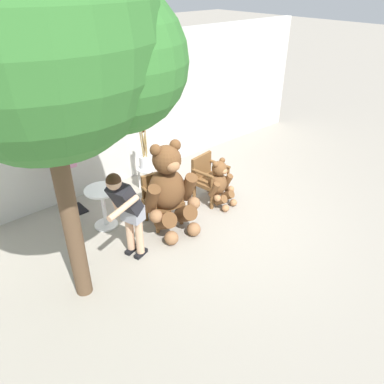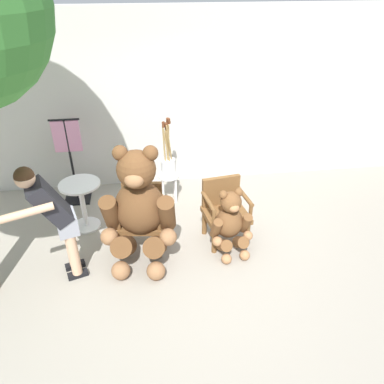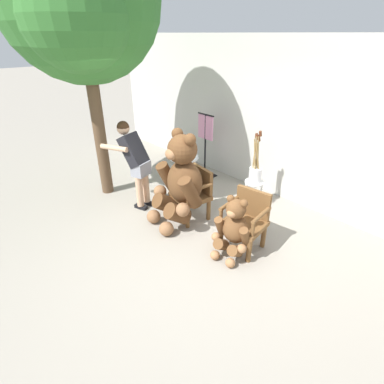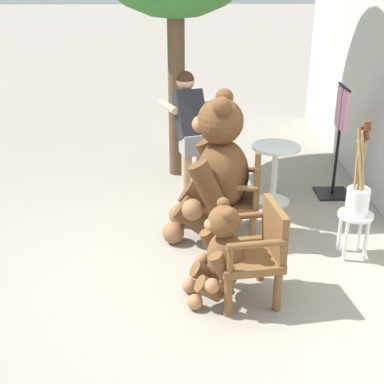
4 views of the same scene
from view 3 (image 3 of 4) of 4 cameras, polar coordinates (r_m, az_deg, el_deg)
The scene contains 12 objects.
ground_plane at distance 4.52m, azimuth -0.71°, elevation -10.10°, with size 60.00×60.00×0.00m, color gray.
back_wall at distance 5.63m, azimuth 18.19°, elevation 12.35°, with size 10.00×0.16×2.80m, color beige.
wooden_chair_left at distance 4.96m, azimuth 0.29°, elevation -0.01°, with size 0.63×0.60×0.86m.
wooden_chair_right at distance 4.33m, azimuth 10.26°, elevation -5.07°, with size 0.63×0.60×0.86m.
teddy_bear_large at distance 4.69m, azimuth -2.25°, elevation 2.21°, with size 0.94×0.93×1.54m.
teddy_bear_small at distance 4.13m, azimuth 7.91°, elevation -6.88°, with size 0.56×0.55×0.91m.
person_visitor at distance 5.21m, azimuth -10.85°, elevation 6.30°, with size 0.74×0.63×1.52m.
white_stool at distance 5.48m, azimuth 11.70°, elevation 0.98°, with size 0.34×0.34×0.46m.
brush_bucket at distance 5.34m, azimuth 12.00°, elevation 4.07°, with size 0.22×0.22×0.93m.
round_side_table at distance 5.82m, azimuth -1.54°, elevation 4.25°, with size 0.56×0.56×0.72m.
patio_tree at distance 5.44m, azimuth -20.71°, elevation 30.76°, with size 2.58×2.46×4.48m.
clothing_display_stand at distance 6.36m, azimuth 2.53°, elevation 8.99°, with size 0.44×0.40×1.36m.
Camera 3 is at (2.66, -2.36, 2.79)m, focal length 28.00 mm.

